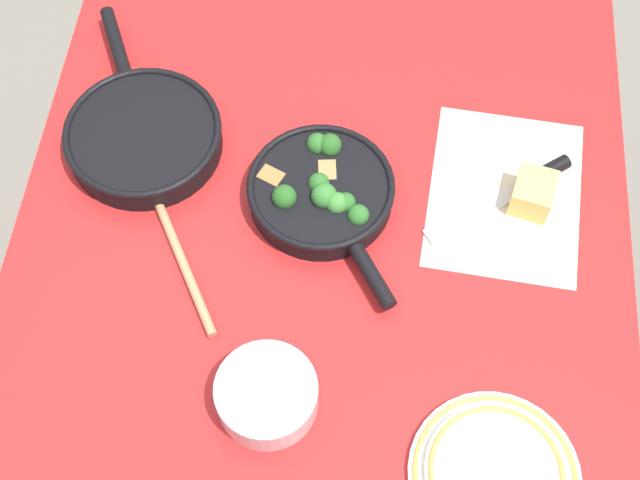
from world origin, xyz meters
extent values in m
plane|color=slate|center=(0.00, 0.00, 0.00)|extent=(14.00, 14.00, 0.00)
cube|color=red|center=(0.00, 0.00, 0.75)|extent=(1.24, 0.97, 0.03)
cylinder|color=#BCBCC1|center=(0.56, -0.42, 0.37)|extent=(0.05, 0.05, 0.73)
cylinder|color=#BCBCC1|center=(0.56, 0.42, 0.37)|extent=(0.05, 0.05, 0.73)
cylinder|color=black|center=(0.09, 0.01, 0.78)|extent=(0.23, 0.23, 0.04)
torus|color=black|center=(0.09, 0.01, 0.80)|extent=(0.23, 0.23, 0.01)
cylinder|color=black|center=(-0.06, -0.08, 0.79)|extent=(0.11, 0.08, 0.02)
cylinder|color=#245B1C|center=(0.09, 0.01, 0.78)|extent=(0.01, 0.01, 0.02)
sphere|color=#2D6B28|center=(0.09, 0.01, 0.80)|extent=(0.03, 0.03, 0.03)
cylinder|color=#2C6823|center=(0.06, 0.00, 0.78)|extent=(0.01, 0.01, 0.02)
sphere|color=#387A33|center=(0.06, 0.00, 0.81)|extent=(0.04, 0.04, 0.04)
cylinder|color=#205218|center=(0.16, 0.00, 0.78)|extent=(0.01, 0.01, 0.02)
sphere|color=#286023|center=(0.16, 0.00, 0.80)|extent=(0.04, 0.04, 0.04)
cylinder|color=#245B1C|center=(0.16, 0.02, 0.78)|extent=(0.01, 0.01, 0.02)
sphere|color=#2D6B28|center=(0.16, 0.02, 0.80)|extent=(0.04, 0.04, 0.04)
cylinder|color=#245B1C|center=(0.06, -0.03, 0.78)|extent=(0.01, 0.01, 0.02)
sphere|color=#2D6B28|center=(0.06, -0.03, 0.80)|extent=(0.03, 0.03, 0.03)
cylinder|color=#245B1C|center=(0.04, -0.06, 0.78)|extent=(0.01, 0.01, 0.02)
sphere|color=#2D6B28|center=(0.04, -0.06, 0.80)|extent=(0.03, 0.03, 0.03)
cylinder|color=#205218|center=(0.06, 0.06, 0.78)|extent=(0.01, 0.01, 0.02)
sphere|color=#286023|center=(0.06, 0.06, 0.81)|extent=(0.04, 0.04, 0.04)
cylinder|color=#357027|center=(0.06, -0.02, 0.78)|extent=(0.01, 0.01, 0.02)
sphere|color=#428438|center=(0.06, -0.02, 0.80)|extent=(0.04, 0.04, 0.04)
cube|color=#9E703D|center=(0.10, 0.09, 0.79)|extent=(0.04, 0.05, 0.03)
cube|color=#AD7F4C|center=(0.12, 0.00, 0.79)|extent=(0.04, 0.03, 0.03)
cube|color=#9E703D|center=(0.06, 0.01, 0.78)|extent=(0.03, 0.03, 0.02)
cube|color=olive|center=(0.02, -0.01, 0.78)|extent=(0.04, 0.04, 0.03)
cube|color=olive|center=(0.11, 0.04, 0.79)|extent=(0.03, 0.04, 0.03)
cylinder|color=black|center=(0.16, 0.31, 0.78)|extent=(0.25, 0.25, 0.04)
torus|color=black|center=(0.16, 0.31, 0.81)|extent=(0.26, 0.26, 0.01)
cylinder|color=black|center=(0.35, 0.39, 0.79)|extent=(0.15, 0.09, 0.02)
cylinder|color=#E5CC60|center=(0.16, 0.31, 0.78)|extent=(0.21, 0.21, 0.02)
cylinder|color=tan|center=(-0.03, 0.22, 0.77)|extent=(0.29, 0.17, 0.02)
ellipsoid|color=tan|center=(0.13, 0.31, 0.77)|extent=(0.08, 0.07, 0.02)
cube|color=beige|center=(0.12, -0.29, 0.76)|extent=(0.33, 0.26, 0.00)
cube|color=silver|center=(0.08, -0.24, 0.76)|extent=(0.13, 0.17, 0.01)
cylinder|color=black|center=(0.17, -0.35, 0.77)|extent=(0.07, 0.08, 0.02)
cube|color=#EACC66|center=(0.11, -0.33, 0.79)|extent=(0.08, 0.08, 0.06)
cylinder|color=white|center=(-0.33, -0.27, 0.77)|extent=(0.24, 0.24, 0.01)
torus|color=gold|center=(-0.33, -0.27, 0.77)|extent=(0.22, 0.22, 0.01)
cylinder|color=white|center=(-0.33, -0.27, 0.78)|extent=(0.19, 0.19, 0.01)
torus|color=gold|center=(-0.33, -0.27, 0.79)|extent=(0.18, 0.18, 0.01)
cylinder|color=#B7B7BC|center=(-0.26, 0.05, 0.79)|extent=(0.14, 0.14, 0.06)
camera|label=1|loc=(-0.66, -0.07, 1.98)|focal=50.00mm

